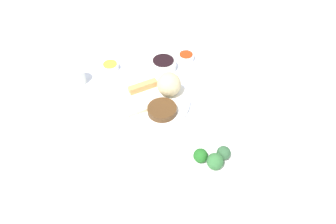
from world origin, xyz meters
name	(u,v)px	position (x,y,z in m)	size (l,w,h in m)	color
tabletop	(155,105)	(0.00, 0.00, 0.01)	(2.20, 2.20, 0.02)	silver
main_plate	(152,102)	(0.01, 0.00, 0.03)	(0.26, 0.26, 0.02)	white
rice_scoop	(169,84)	(-0.06, -0.02, 0.08)	(0.08, 0.08, 0.08)	#CAB884
spring_roll	(143,86)	(0.02, -0.07, 0.05)	(0.10, 0.02, 0.02)	tan
crab_rangoon_wonton	(135,106)	(0.07, 0.01, 0.04)	(0.07, 0.07, 0.01)	beige
stir_fry_heap	(162,110)	(-0.01, 0.06, 0.05)	(0.10, 0.10, 0.02)	#4C2F17
broccoli_plate	(209,166)	(-0.07, 0.30, 0.03)	(0.20, 0.20, 0.01)	white
broccoli_floret_0	(215,161)	(-0.08, 0.31, 0.06)	(0.05, 0.05, 0.05)	#316833
broccoli_floret_1	(201,156)	(-0.05, 0.28, 0.06)	(0.04, 0.04, 0.04)	#20621F
broccoli_floret_2	(224,153)	(-0.12, 0.29, 0.05)	(0.04, 0.04, 0.04)	#2E5834
soy_sauce_bowl	(163,65)	(-0.09, -0.17, 0.04)	(0.10, 0.10, 0.04)	white
soy_sauce_bowl_liquid	(163,60)	(-0.09, -0.17, 0.06)	(0.08, 0.08, 0.00)	black
sauce_ramekin_hot_mustard	(110,67)	(0.11, -0.24, 0.03)	(0.06, 0.06, 0.02)	white
sauce_ramekin_hot_mustard_liquid	(110,64)	(0.11, -0.24, 0.04)	(0.05, 0.05, 0.00)	yellow
sauce_ramekin_sweet_and_sour	(186,57)	(-0.19, -0.20, 0.03)	(0.06, 0.06, 0.02)	white
sauce_ramekin_sweet_and_sour_liquid	(186,54)	(-0.19, -0.20, 0.04)	(0.05, 0.05, 0.00)	red
teacup	(77,76)	(0.24, -0.20, 0.05)	(0.06, 0.06, 0.06)	silver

